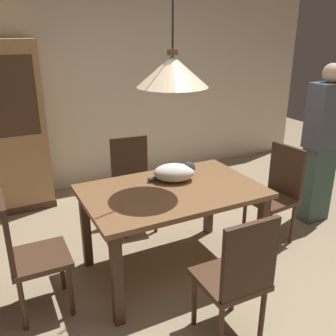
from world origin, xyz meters
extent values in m
plane|color=#998466|center=(0.00, 0.00, 0.00)|extent=(10.00, 10.00, 0.00)
cube|color=beige|center=(0.00, 2.65, 1.45)|extent=(6.40, 0.10, 2.90)
cube|color=brown|center=(-0.11, 0.43, 0.73)|extent=(1.40, 0.90, 0.04)
cube|color=#472D1E|center=(-0.73, 0.04, 0.35)|extent=(0.07, 0.07, 0.71)
cube|color=#472D1E|center=(0.51, 0.04, 0.35)|extent=(0.07, 0.07, 0.71)
cube|color=#472D1E|center=(-0.73, 0.82, 0.35)|extent=(0.07, 0.07, 0.71)
cube|color=#472D1E|center=(0.51, 0.82, 0.35)|extent=(0.07, 0.07, 0.71)
cube|color=#472D1E|center=(-1.16, 0.43, 0.43)|extent=(0.41, 0.41, 0.04)
cube|color=#40291B|center=(-1.34, 0.43, 0.69)|extent=(0.04, 0.38, 0.48)
cylinder|color=#472D1E|center=(-1.00, 0.26, 0.21)|extent=(0.04, 0.04, 0.41)
cylinder|color=#472D1E|center=(-1.00, 0.58, 0.21)|extent=(0.04, 0.04, 0.41)
cylinder|color=#472D1E|center=(-1.32, 0.27, 0.21)|extent=(0.04, 0.04, 0.41)
cylinder|color=#472D1E|center=(-1.32, 0.59, 0.21)|extent=(0.04, 0.04, 0.41)
cube|color=#472D1E|center=(-0.11, -0.37, 0.43)|extent=(0.41, 0.41, 0.04)
cube|color=#40291B|center=(-0.11, -0.55, 0.69)|extent=(0.38, 0.04, 0.48)
cylinder|color=#472D1E|center=(0.05, -0.22, 0.21)|extent=(0.04, 0.04, 0.41)
cylinder|color=#472D1E|center=(-0.27, -0.21, 0.21)|extent=(0.04, 0.04, 0.41)
cylinder|color=#472D1E|center=(0.05, -0.54, 0.21)|extent=(0.04, 0.04, 0.41)
cylinder|color=#472D1E|center=(-0.27, -0.53, 0.21)|extent=(0.04, 0.04, 0.41)
cube|color=#472D1E|center=(0.94, 0.43, 0.43)|extent=(0.44, 0.44, 0.04)
cube|color=#40291B|center=(1.12, 0.44, 0.69)|extent=(0.07, 0.38, 0.48)
cylinder|color=#472D1E|center=(0.77, 0.57, 0.21)|extent=(0.04, 0.04, 0.41)
cylinder|color=#472D1E|center=(0.80, 0.25, 0.21)|extent=(0.04, 0.04, 0.41)
cylinder|color=#472D1E|center=(1.08, 0.60, 0.21)|extent=(0.04, 0.04, 0.41)
cylinder|color=#472D1E|center=(1.11, 0.28, 0.21)|extent=(0.04, 0.04, 0.41)
cube|color=#472D1E|center=(-0.11, 1.23, 0.43)|extent=(0.44, 0.44, 0.04)
cube|color=#40291B|center=(-0.09, 1.40, 0.69)|extent=(0.38, 0.07, 0.48)
cylinder|color=#472D1E|center=(-0.29, 1.08, 0.21)|extent=(0.04, 0.04, 0.41)
cylinder|color=#472D1E|center=(0.03, 1.05, 0.21)|extent=(0.04, 0.04, 0.41)
cylinder|color=#472D1E|center=(-0.25, 1.40, 0.21)|extent=(0.04, 0.04, 0.41)
cylinder|color=#472D1E|center=(0.07, 1.37, 0.21)|extent=(0.04, 0.04, 0.41)
ellipsoid|color=silver|center=(-0.02, 0.57, 0.82)|extent=(0.40, 0.33, 0.15)
sphere|color=#333338|center=(0.11, 0.55, 0.85)|extent=(0.11, 0.11, 0.11)
cylinder|color=#333338|center=(-0.14, 0.63, 0.78)|extent=(0.18, 0.04, 0.04)
cone|color=beige|center=(-0.11, 0.43, 1.66)|extent=(0.52, 0.52, 0.22)
cylinder|color=#513D23|center=(-0.11, 0.43, 1.79)|extent=(0.08, 0.08, 0.04)
cube|color=#472D1E|center=(-1.31, 2.32, 0.04)|extent=(1.12, 0.45, 0.08)
cube|color=#3D564C|center=(1.67, 0.55, 0.41)|extent=(0.30, 0.20, 0.81)
cube|color=#4C515B|center=(1.67, 0.55, 1.14)|extent=(0.36, 0.22, 0.65)
sphere|color=#DBB293|center=(1.67, 0.55, 1.55)|extent=(0.19, 0.19, 0.19)
camera|label=1|loc=(-1.37, -1.97, 1.94)|focal=39.77mm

